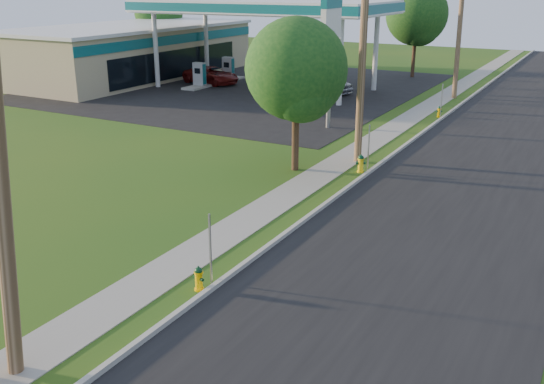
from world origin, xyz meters
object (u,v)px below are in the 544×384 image
at_px(utility_pole_mid, 363,49).
at_px(tree_lot, 418,17).
at_px(fuel_pump_se, 330,80).
at_px(fuel_pump_sw, 228,72).
at_px(hydrant_far, 439,112).
at_px(tree_back, 159,13).
at_px(fuel_pump_ne, 306,88).
at_px(car_silver, 324,82).
at_px(utility_pole_far, 460,27).
at_px(tree_verge, 298,74).
at_px(hydrant_mid, 361,163).
at_px(price_pylon, 331,26).
at_px(car_red, 211,75).
at_px(fuel_pump_nw, 200,78).
at_px(hydrant_near, 199,278).

relative_size(utility_pole_mid, tree_lot, 1.28).
height_order(fuel_pump_se, tree_lot, tree_lot).
height_order(utility_pole_mid, fuel_pump_sw, utility_pole_mid).
bearing_deg(hydrant_far, tree_back, 157.39).
distance_m(tree_back, hydrant_far, 34.40).
bearing_deg(utility_pole_mid, fuel_pump_ne, 124.40).
bearing_deg(car_silver, utility_pole_mid, -130.61).
bearing_deg(utility_pole_far, utility_pole_mid, -90.00).
bearing_deg(fuel_pump_sw, tree_lot, 35.59).
relative_size(fuel_pump_ne, car_silver, 0.70).
distance_m(tree_verge, car_silver, 19.71).
bearing_deg(hydrant_mid, tree_back, 140.62).
height_order(utility_pole_mid, price_pylon, utility_pole_mid).
height_order(tree_back, car_red, tree_back).
relative_size(fuel_pump_nw, tree_lot, 0.42).
bearing_deg(car_silver, fuel_pump_se, 26.83).
relative_size(tree_back, hydrant_far, 10.72).
distance_m(price_pylon, hydrant_near, 20.00).
bearing_deg(fuel_pump_sw, tree_verge, -50.49).
bearing_deg(fuel_pump_sw, hydrant_near, -58.32).
distance_m(utility_pole_far, tree_lot, 9.61).
height_order(utility_pole_mid, hydrant_near, utility_pole_mid).
xyz_separation_m(tree_back, hydrant_mid, (31.43, -25.80, -4.30)).
height_order(fuel_pump_se, car_red, fuel_pump_se).
height_order(fuel_pump_sw, car_red, fuel_pump_sw).
distance_m(utility_pole_mid, tree_verge, 3.21).
xyz_separation_m(fuel_pump_se, tree_back, (-21.84, 7.38, 3.96)).
xyz_separation_m(car_red, car_silver, (9.49, 0.62, 0.11)).
xyz_separation_m(utility_pole_far, hydrant_mid, (0.69, -19.42, -4.42)).
xyz_separation_m(fuel_pump_sw, car_silver, (9.16, -1.37, 0.06)).
distance_m(fuel_pump_sw, tree_back, 15.33).
xyz_separation_m(utility_pole_mid, tree_back, (-30.74, 24.38, -0.27)).
distance_m(tree_lot, car_red, 17.60).
bearing_deg(utility_pole_far, fuel_pump_ne, -150.67).
bearing_deg(price_pylon, utility_pole_far, 72.67).
bearing_deg(fuel_pump_nw, fuel_pump_ne, 0.00).
xyz_separation_m(fuel_pump_se, tree_verge, (7.09, -19.51, 3.40)).
bearing_deg(car_silver, price_pylon, -134.29).
bearing_deg(fuel_pump_se, fuel_pump_nw, -156.04).
distance_m(fuel_pump_se, tree_lot, 10.65).
xyz_separation_m(fuel_pump_ne, hydrant_mid, (9.59, -14.42, -0.34)).
bearing_deg(tree_lot, hydrant_near, -81.32).
height_order(utility_pole_far, car_silver, utility_pole_far).
bearing_deg(tree_verge, fuel_pump_sw, 129.51).
height_order(utility_pole_mid, car_red, utility_pole_mid).
distance_m(fuel_pump_se, hydrant_far, 11.24).
height_order(price_pylon, tree_back, tree_back).
distance_m(fuel_pump_nw, hydrant_near, 32.23).
relative_size(utility_pole_mid, fuel_pump_nw, 3.06).
relative_size(hydrant_far, car_silver, 0.15).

